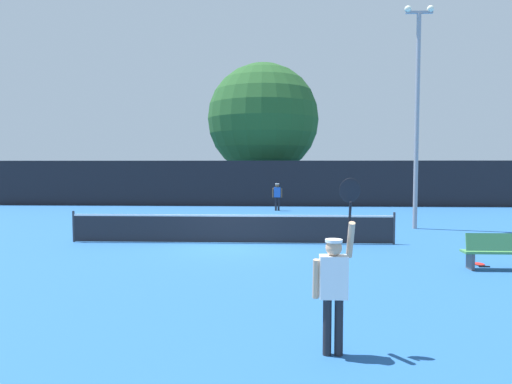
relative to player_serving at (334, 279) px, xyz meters
name	(u,v)px	position (x,y,z in m)	size (l,w,h in m)	color
ground_plane	(231,243)	(-2.29, 8.99, -1.07)	(120.00, 120.00, 0.00)	#235693
tennis_net	(231,228)	(-2.29, 8.99, -0.56)	(10.96, 0.08, 1.07)	#232328
perimeter_fence	(252,183)	(-2.29, 23.03, 0.39)	(35.07, 0.12, 2.93)	black
player_serving	(334,279)	(0.00, 0.00, 0.00)	(0.68, 0.39, 2.46)	white
player_receiving	(277,194)	(-0.70, 20.03, -0.11)	(0.57, 0.23, 1.58)	blue
tennis_ball	(271,235)	(-0.98, 10.57, -1.04)	(0.07, 0.07, 0.07)	#CCE033
spare_racket	(479,264)	(4.59, 5.91, -1.05)	(0.28, 0.52, 0.04)	black
courtside_bench	(500,251)	(4.82, 5.31, -0.59)	(1.80, 0.44, 0.95)	#478C4C
light_pole	(417,104)	(4.99, 12.82, 4.05)	(1.18, 0.28, 9.09)	gray
large_tree	(263,119)	(-1.74, 27.95, 4.97)	(8.26, 8.26, 10.18)	brown
parked_car_near	(224,189)	(-4.87, 29.24, -0.30)	(2.35, 4.38, 1.69)	red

